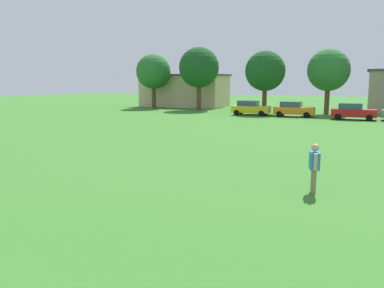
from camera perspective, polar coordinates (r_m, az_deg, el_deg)
ground_plane at (r=32.17m, az=9.33°, el=2.01°), size 160.00×160.00×0.00m
adult_bystander at (r=14.30m, az=17.25°, el=-2.77°), size 0.44×0.81×1.74m
parked_car_yellow_0 at (r=46.23m, az=8.42°, el=5.19°), size 4.30×2.02×1.68m
parked_car_orange_1 at (r=45.23m, az=14.44°, el=4.92°), size 4.30×2.02×1.68m
parked_car_red_2 at (r=43.55m, az=22.24°, el=4.39°), size 4.30×2.02×1.68m
tree_far_left at (r=58.69m, az=-5.59°, el=10.36°), size 5.03×5.03×7.84m
tree_left at (r=54.49m, az=1.01°, el=10.97°), size 5.45×5.45×8.49m
tree_center at (r=49.38m, az=10.53°, el=10.30°), size 4.85×4.85×7.55m
tree_right at (r=49.69m, az=19.12°, el=10.02°), size 4.91×4.91×7.65m
house_left at (r=62.03m, az=-1.08°, el=7.74°), size 13.17×6.88×4.97m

